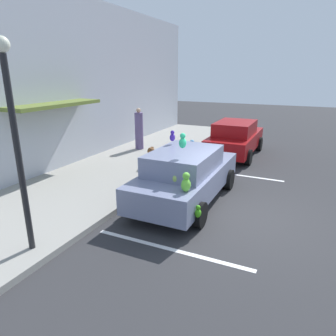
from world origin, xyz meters
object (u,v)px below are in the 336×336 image
(parked_sedan_behind, at_px, (235,138))
(plush_covered_car, at_px, (186,175))
(teddy_bear_on_sidewalk, at_px, (151,158))
(pedestrian_near_shopfront, at_px, (139,130))
(street_lamp_post, at_px, (14,129))

(parked_sedan_behind, bearing_deg, plush_covered_car, 179.23)
(parked_sedan_behind, bearing_deg, teddy_bear_on_sidewalk, 146.22)
(plush_covered_car, height_order, pedestrian_near_shopfront, plush_covered_car)
(pedestrian_near_shopfront, bearing_deg, teddy_bear_on_sidewalk, -140.90)
(plush_covered_car, xyz_separation_m, teddy_bear_on_sidewalk, (2.13, 2.29, -0.30))
(street_lamp_post, bearing_deg, parked_sedan_behind, -11.25)
(plush_covered_car, distance_m, pedestrian_near_shopfront, 6.03)
(parked_sedan_behind, bearing_deg, pedestrian_near_shopfront, 106.82)
(parked_sedan_behind, distance_m, pedestrian_near_shopfront, 4.39)
(parked_sedan_behind, bearing_deg, street_lamp_post, 168.75)
(teddy_bear_on_sidewalk, bearing_deg, parked_sedan_behind, -33.78)
(teddy_bear_on_sidewalk, bearing_deg, plush_covered_car, -132.97)
(plush_covered_car, bearing_deg, pedestrian_near_shopfront, 43.20)
(plush_covered_car, relative_size, parked_sedan_behind, 1.06)
(parked_sedan_behind, relative_size, teddy_bear_on_sidewalk, 5.61)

